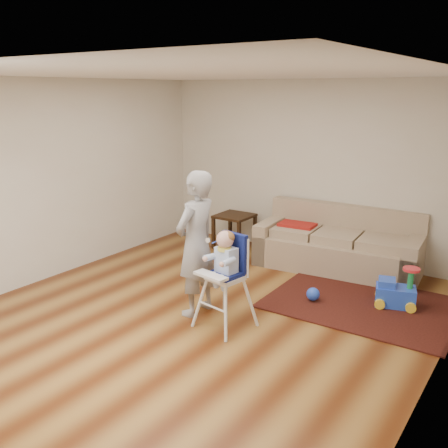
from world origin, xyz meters
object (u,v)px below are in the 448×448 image
Objects in this scene: toy_ball at (313,294)px; high_chair at (225,281)px; adult at (196,244)px; side_table at (234,231)px; sofa at (338,240)px; ride_on_toy at (396,286)px.

high_chair is (-0.53, -1.16, 0.43)m from toy_ball.
side_table is at bearing -155.72° from adult.
ride_on_toy is at bearing -43.10° from sofa.
side_table is 0.50× the size of high_chair.
ride_on_toy is at bearing 128.84° from adult.
adult is at bearing 176.17° from high_chair.
sofa is at bearing -1.24° from side_table.
toy_ball is 0.10× the size of adult.
sofa is 4.76× the size of ride_on_toy.
high_chair is at bearing -102.50° from sofa.
sofa is 2.15× the size of high_chair.
toy_ball is 1.63m from adult.
sofa reaches higher than toy_ball.
side_table is (-1.81, 0.04, -0.17)m from sofa.
ride_on_toy is 2.45m from adult.
side_table is 1.11× the size of ride_on_toy.
adult is (-1.89, -1.46, 0.58)m from ride_on_toy.
sofa is at bearing 92.05° from high_chair.
toy_ball is at bearing 75.01° from high_chair.
adult is (1.01, -2.36, 0.56)m from side_table.
ride_on_toy is at bearing 57.79° from high_chair.
ride_on_toy is at bearing -17.15° from side_table.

